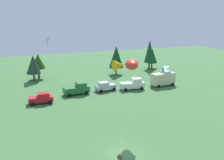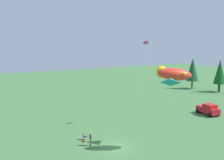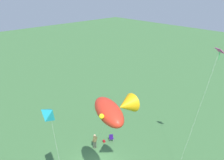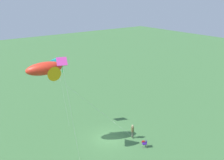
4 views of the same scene
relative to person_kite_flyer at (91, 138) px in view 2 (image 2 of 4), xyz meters
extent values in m
plane|color=#3F703B|center=(1.67, 2.39, -1.02)|extent=(160.00, 160.00, 0.00)
cylinder|color=#43493A|center=(-0.10, 0.03, -0.60)|extent=(0.14, 0.14, 0.85)
cylinder|color=#43493A|center=(0.10, -0.04, -0.60)|extent=(0.14, 0.14, 0.85)
cylinder|color=brown|center=(0.00, 0.00, 0.14)|extent=(0.44, 0.44, 0.62)
sphere|color=tan|center=(0.00, 0.00, 0.60)|extent=(0.24, 0.24, 0.24)
cylinder|color=brown|center=(-0.17, 0.12, 0.17)|extent=(0.19, 0.14, 0.56)
cylinder|color=brown|center=(0.21, -0.02, 0.17)|extent=(0.26, 0.17, 0.55)
cube|color=navy|center=(-2.35, 0.22, -0.60)|extent=(0.66, 0.66, 0.04)
cube|color=navy|center=(-2.46, 0.03, -0.40)|extent=(0.43, 0.28, 0.40)
cylinder|color=#A5A8AD|center=(-2.42, 0.51, -0.81)|extent=(0.03, 0.03, 0.42)
cylinder|color=#A5A8AD|center=(-2.06, 0.29, -0.81)|extent=(0.03, 0.03, 0.42)
cylinder|color=#A5A8AD|center=(-2.64, 0.14, -0.81)|extent=(0.03, 0.03, 0.42)
cylinder|color=#A5A8AD|center=(-2.27, -0.07, -0.81)|extent=(0.03, 0.03, 0.42)
cube|color=#A11117|center=(-1.64, -0.31, -0.91)|extent=(0.31, 0.37, 0.22)
cube|color=red|center=(-4.41, 23.84, -0.23)|extent=(4.31, 2.08, 0.90)
cube|color=red|center=(-3.90, 23.81, 0.54)|extent=(2.11, 1.79, 0.65)
cylinder|color=black|center=(-2.83, 24.73, -0.68)|extent=(0.69, 0.27, 0.68)
cylinder|color=black|center=(-2.96, 22.75, -0.68)|extent=(0.69, 0.27, 0.68)
cylinder|color=black|center=(-5.85, 24.93, -0.68)|extent=(0.69, 0.27, 0.68)
cylinder|color=black|center=(-5.98, 22.95, -0.68)|extent=(0.69, 0.27, 0.68)
cylinder|color=brown|center=(-24.99, 38.87, 0.01)|extent=(0.38, 0.38, 2.06)
cone|color=#164B2A|center=(-24.99, 38.87, 3.89)|extent=(3.08, 3.08, 5.71)
cylinder|color=#463E2B|center=(-18.56, 41.45, -0.01)|extent=(0.57, 0.57, 2.01)
cone|color=#124F1A|center=(-18.56, 41.45, 3.86)|extent=(2.89, 2.89, 5.74)
ellipsoid|color=red|center=(5.53, 8.31, 8.02)|extent=(3.08, 4.51, 1.82)
cone|color=#E6A810|center=(3.70, 8.31, 8.02)|extent=(1.42, 1.52, 1.52)
sphere|color=yellow|center=(6.65, 8.77, 8.19)|extent=(0.37, 0.37, 0.37)
cylinder|color=silver|center=(2.64, 4.07, 3.50)|extent=(5.78, 8.48, 9.05)
cylinder|color=#4C3823|center=(-0.24, -0.16, -1.02)|extent=(0.04, 0.04, 0.01)
pyramid|color=teal|center=(8.46, 5.38, 7.85)|extent=(1.83, 1.87, 1.03)
cylinder|color=silver|center=(7.95, 5.03, 3.32)|extent=(1.31, 0.47, 8.67)
cylinder|color=#4C3823|center=(7.30, 4.80, -1.02)|extent=(0.04, 0.04, 0.01)
cube|color=#D53E9E|center=(-4.74, 11.12, 11.40)|extent=(0.82, 0.90, 0.48)
cylinder|color=green|center=(-4.74, 11.12, 10.96)|extent=(0.04, 0.04, 0.74)
cylinder|color=silver|center=(-3.96, 10.01, 5.19)|extent=(1.59, 2.25, 12.42)
cylinder|color=#4C3823|center=(-3.17, 8.89, -1.02)|extent=(0.04, 0.04, 0.01)
camera|label=1|loc=(-10.29, -21.82, 14.48)|focal=42.00mm
camera|label=2|loc=(33.83, -14.89, 12.68)|focal=50.00mm
camera|label=3|loc=(19.66, 23.59, 17.66)|focal=50.00mm
camera|label=4|loc=(-21.08, 19.03, 16.01)|focal=42.00mm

